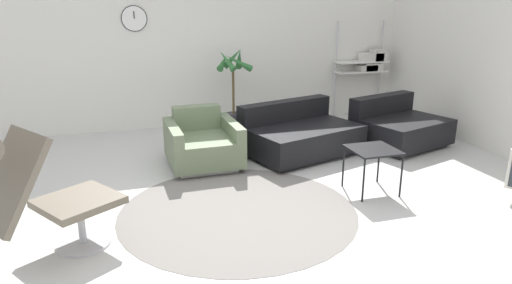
# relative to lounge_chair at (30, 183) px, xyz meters

# --- Properties ---
(ground_plane) EXTENTS (12.00, 12.00, 0.00)m
(ground_plane) POSITION_rel_lounge_chair_xyz_m (1.82, 0.63, -0.65)
(ground_plane) COLOR silver
(wall_back) EXTENTS (12.00, 0.09, 2.80)m
(wall_back) POSITION_rel_lounge_chair_xyz_m (1.82, 3.77, 0.75)
(wall_back) COLOR silver
(wall_back) RESTS_ON ground_plane
(round_rug) EXTENTS (2.27, 2.27, 0.01)m
(round_rug) POSITION_rel_lounge_chair_xyz_m (1.67, 0.43, -0.65)
(round_rug) COLOR slate
(round_rug) RESTS_ON ground_plane
(lounge_chair) EXTENTS (1.16, 1.01, 1.13)m
(lounge_chair) POSITION_rel_lounge_chair_xyz_m (0.00, 0.00, 0.00)
(lounge_chair) COLOR #BCBCC1
(lounge_chair) RESTS_ON ground_plane
(armchair_red) EXTENTS (0.86, 0.94, 0.67)m
(armchair_red) POSITION_rel_lounge_chair_xyz_m (1.59, 1.84, -0.40)
(armchair_red) COLOR silver
(armchair_red) RESTS_ON ground_plane
(couch_low) EXTENTS (1.64, 1.32, 0.66)m
(couch_low) POSITION_rel_lounge_chair_xyz_m (2.89, 1.88, -0.41)
(couch_low) COLOR black
(couch_low) RESTS_ON ground_plane
(couch_second) EXTENTS (1.37, 1.24, 0.66)m
(couch_second) POSITION_rel_lounge_chair_xyz_m (4.36, 1.85, -0.41)
(couch_second) COLOR black
(couch_second) RESTS_ON ground_plane
(side_table) EXTENTS (0.47, 0.47, 0.47)m
(side_table) POSITION_rel_lounge_chair_xyz_m (3.13, 0.49, -0.23)
(side_table) COLOR black
(side_table) RESTS_ON ground_plane
(potted_plant) EXTENTS (0.53, 0.54, 1.29)m
(potted_plant) POSITION_rel_lounge_chair_xyz_m (2.32, 3.17, -0.07)
(potted_plant) COLOR #333338
(potted_plant) RESTS_ON ground_plane
(shelf_unit) EXTENTS (0.93, 0.28, 1.62)m
(shelf_unit) POSITION_rel_lounge_chair_xyz_m (4.83, 3.55, 0.27)
(shelf_unit) COLOR #BCBCC1
(shelf_unit) RESTS_ON ground_plane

